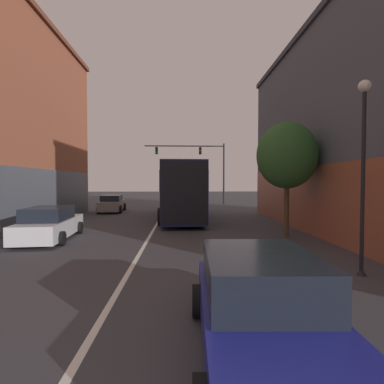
{
  "coord_description": "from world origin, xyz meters",
  "views": [
    {
      "loc": [
        1.42,
        0.85,
        2.44
      ],
      "look_at": [
        2.08,
        18.9,
        1.85
      ],
      "focal_mm": 28.0,
      "sensor_mm": 36.0,
      "label": 1
    }
  ],
  "objects_px": {
    "street_tree_near": "(287,156)",
    "traffic_signal_gantry": "(200,160)",
    "parked_car_left_near": "(112,204)",
    "parked_car_left_mid": "(50,224)",
    "hatchback_foreground": "(262,309)",
    "street_lamp": "(363,163)",
    "bus": "(180,189)"
  },
  "relations": [
    {
      "from": "street_tree_near",
      "to": "traffic_signal_gantry",
      "type": "bearing_deg",
      "value": 97.21
    },
    {
      "from": "parked_car_left_near",
      "to": "parked_car_left_mid",
      "type": "relative_size",
      "value": 0.97
    },
    {
      "from": "hatchback_foreground",
      "to": "street_tree_near",
      "type": "distance_m",
      "value": 10.2
    },
    {
      "from": "hatchback_foreground",
      "to": "parked_car_left_near",
      "type": "relative_size",
      "value": 0.94
    },
    {
      "from": "street_lamp",
      "to": "street_tree_near",
      "type": "bearing_deg",
      "value": 90.01
    },
    {
      "from": "parked_car_left_near",
      "to": "street_tree_near",
      "type": "bearing_deg",
      "value": -142.04
    },
    {
      "from": "parked_car_left_mid",
      "to": "traffic_signal_gantry",
      "type": "relative_size",
      "value": 0.52
    },
    {
      "from": "bus",
      "to": "street_tree_near",
      "type": "relative_size",
      "value": 2.17
    },
    {
      "from": "parked_car_left_near",
      "to": "traffic_signal_gantry",
      "type": "height_order",
      "value": "traffic_signal_gantry"
    },
    {
      "from": "street_tree_near",
      "to": "hatchback_foreground",
      "type": "bearing_deg",
      "value": -111.51
    },
    {
      "from": "parked_car_left_mid",
      "to": "parked_car_left_near",
      "type": "bearing_deg",
      "value": -4.3
    },
    {
      "from": "parked_car_left_mid",
      "to": "traffic_signal_gantry",
      "type": "distance_m",
      "value": 22.32
    },
    {
      "from": "street_lamp",
      "to": "street_tree_near",
      "type": "relative_size",
      "value": 0.99
    },
    {
      "from": "traffic_signal_gantry",
      "to": "street_tree_near",
      "type": "bearing_deg",
      "value": -82.79
    },
    {
      "from": "bus",
      "to": "traffic_signal_gantry",
      "type": "xyz_separation_m",
      "value": [
        2.23,
        13.03,
        2.92
      ]
    },
    {
      "from": "parked_car_left_mid",
      "to": "hatchback_foreground",
      "type": "bearing_deg",
      "value": -147.44
    },
    {
      "from": "parked_car_left_mid",
      "to": "street_tree_near",
      "type": "relative_size",
      "value": 0.9
    },
    {
      "from": "traffic_signal_gantry",
      "to": "street_tree_near",
      "type": "relative_size",
      "value": 1.74
    },
    {
      "from": "hatchback_foreground",
      "to": "parked_car_left_near",
      "type": "height_order",
      "value": "hatchback_foreground"
    },
    {
      "from": "hatchback_foreground",
      "to": "bus",
      "type": "bearing_deg",
      "value": 6.39
    },
    {
      "from": "traffic_signal_gantry",
      "to": "street_lamp",
      "type": "xyz_separation_m",
      "value": [
        2.55,
        -25.75,
        -2.0
      ]
    },
    {
      "from": "parked_car_left_mid",
      "to": "street_lamp",
      "type": "distance_m",
      "value": 11.77
    },
    {
      "from": "parked_car_left_near",
      "to": "street_tree_near",
      "type": "height_order",
      "value": "street_tree_near"
    },
    {
      "from": "parked_car_left_near",
      "to": "hatchback_foreground",
      "type": "bearing_deg",
      "value": -165.47
    },
    {
      "from": "parked_car_left_mid",
      "to": "street_lamp",
      "type": "xyz_separation_m",
      "value": [
        10.29,
        -5.26,
        2.27
      ]
    },
    {
      "from": "parked_car_left_near",
      "to": "parked_car_left_mid",
      "type": "distance_m",
      "value": 12.05
    },
    {
      "from": "parked_car_left_near",
      "to": "traffic_signal_gantry",
      "type": "xyz_separation_m",
      "value": [
        7.87,
        8.44,
        4.27
      ]
    },
    {
      "from": "street_lamp",
      "to": "bus",
      "type": "bearing_deg",
      "value": 110.59
    },
    {
      "from": "bus",
      "to": "traffic_signal_gantry",
      "type": "distance_m",
      "value": 13.54
    },
    {
      "from": "bus",
      "to": "parked_car_left_near",
      "type": "relative_size",
      "value": 2.48
    },
    {
      "from": "bus",
      "to": "street_lamp",
      "type": "height_order",
      "value": "street_lamp"
    },
    {
      "from": "hatchback_foreground",
      "to": "traffic_signal_gantry",
      "type": "distance_m",
      "value": 29.56
    }
  ]
}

